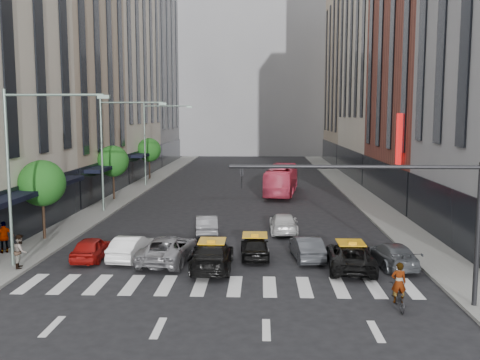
# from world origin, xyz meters

# --- Properties ---
(ground) EXTENTS (160.00, 160.00, 0.00)m
(ground) POSITION_xyz_m (0.00, 0.00, 0.00)
(ground) COLOR black
(ground) RESTS_ON ground
(sidewalk_left) EXTENTS (3.00, 96.00, 0.15)m
(sidewalk_left) POSITION_xyz_m (-11.50, 30.00, 0.07)
(sidewalk_left) COLOR slate
(sidewalk_left) RESTS_ON ground
(sidewalk_right) EXTENTS (3.00, 96.00, 0.15)m
(sidewalk_right) POSITION_xyz_m (11.50, 30.00, 0.07)
(sidewalk_right) COLOR slate
(sidewalk_right) RESTS_ON ground
(building_left_b) EXTENTS (8.00, 16.00, 24.00)m
(building_left_b) POSITION_xyz_m (-17.00, 28.00, 12.00)
(building_left_b) COLOR tan
(building_left_b) RESTS_ON ground
(building_left_c) EXTENTS (8.00, 20.00, 36.00)m
(building_left_c) POSITION_xyz_m (-17.00, 46.00, 18.00)
(building_left_c) COLOR beige
(building_left_c) RESTS_ON ground
(building_left_d) EXTENTS (8.00, 18.00, 30.00)m
(building_left_d) POSITION_xyz_m (-17.00, 65.00, 15.00)
(building_left_d) COLOR gray
(building_left_d) RESTS_ON ground
(building_right_b) EXTENTS (8.00, 18.00, 26.00)m
(building_right_b) POSITION_xyz_m (17.00, 27.00, 13.00)
(building_right_b) COLOR brown
(building_right_b) RESTS_ON ground
(building_right_c) EXTENTS (8.00, 20.00, 40.00)m
(building_right_c) POSITION_xyz_m (17.00, 46.00, 20.00)
(building_right_c) COLOR beige
(building_right_c) RESTS_ON ground
(building_right_d) EXTENTS (8.00, 18.00, 28.00)m
(building_right_d) POSITION_xyz_m (17.00, 65.00, 14.00)
(building_right_d) COLOR tan
(building_right_d) RESTS_ON ground
(building_far) EXTENTS (30.00, 10.00, 36.00)m
(building_far) POSITION_xyz_m (0.00, 85.00, 18.00)
(building_far) COLOR gray
(building_far) RESTS_ON ground
(tree_near) EXTENTS (2.88, 2.88, 4.95)m
(tree_near) POSITION_xyz_m (-11.80, 10.00, 3.65)
(tree_near) COLOR black
(tree_near) RESTS_ON sidewalk_left
(tree_mid) EXTENTS (2.88, 2.88, 4.95)m
(tree_mid) POSITION_xyz_m (-11.80, 26.00, 3.65)
(tree_mid) COLOR black
(tree_mid) RESTS_ON sidewalk_left
(tree_far) EXTENTS (2.88, 2.88, 4.95)m
(tree_far) POSITION_xyz_m (-11.80, 42.00, 3.65)
(tree_far) COLOR black
(tree_far) RESTS_ON sidewalk_left
(streetlamp_near) EXTENTS (5.38, 0.25, 9.00)m
(streetlamp_near) POSITION_xyz_m (-10.04, 4.00, 5.90)
(streetlamp_near) COLOR gray
(streetlamp_near) RESTS_ON sidewalk_left
(streetlamp_mid) EXTENTS (5.38, 0.25, 9.00)m
(streetlamp_mid) POSITION_xyz_m (-10.04, 20.00, 5.90)
(streetlamp_mid) COLOR gray
(streetlamp_mid) RESTS_ON sidewalk_left
(streetlamp_far) EXTENTS (5.38, 0.25, 9.00)m
(streetlamp_far) POSITION_xyz_m (-10.04, 36.00, 5.90)
(streetlamp_far) COLOR gray
(streetlamp_far) RESTS_ON sidewalk_left
(traffic_signal) EXTENTS (10.10, 0.20, 6.00)m
(traffic_signal) POSITION_xyz_m (7.69, -1.00, 4.47)
(traffic_signal) COLOR black
(traffic_signal) RESTS_ON ground
(liberty_sign) EXTENTS (0.30, 0.70, 4.00)m
(liberty_sign) POSITION_xyz_m (12.60, 20.00, 6.00)
(liberty_sign) COLOR red
(liberty_sign) RESTS_ON ground
(car_red) EXTENTS (1.54, 3.76, 1.28)m
(car_red) POSITION_xyz_m (-7.45, 5.76, 0.64)
(car_red) COLOR #99100D
(car_red) RESTS_ON ground
(car_white_front) EXTENTS (1.84, 4.15, 1.32)m
(car_white_front) POSITION_xyz_m (-5.30, 5.94, 0.66)
(car_white_front) COLOR white
(car_white_front) RESTS_ON ground
(car_silver) EXTENTS (2.99, 5.43, 1.44)m
(car_silver) POSITION_xyz_m (-3.16, 5.46, 0.72)
(car_silver) COLOR gray
(car_silver) RESTS_ON ground
(taxi_left) EXTENTS (2.07, 5.03, 1.46)m
(taxi_left) POSITION_xyz_m (-0.69, 4.20, 0.73)
(taxi_left) COLOR black
(taxi_left) RESTS_ON ground
(taxi_center) EXTENTS (1.71, 3.85, 1.29)m
(taxi_center) POSITION_xyz_m (1.47, 6.42, 0.64)
(taxi_center) COLOR black
(taxi_center) RESTS_ON ground
(car_grey_mid) EXTENTS (1.80, 4.08, 1.30)m
(car_grey_mid) POSITION_xyz_m (4.30, 6.28, 0.65)
(car_grey_mid) COLOR #37393D
(car_grey_mid) RESTS_ON ground
(taxi_right) EXTENTS (2.58, 5.06, 1.37)m
(taxi_right) POSITION_xyz_m (6.37, 4.47, 0.68)
(taxi_right) COLOR black
(taxi_right) RESTS_ON ground
(car_grey_curb) EXTENTS (2.24, 4.49, 1.25)m
(car_grey_curb) POSITION_xyz_m (8.64, 5.06, 0.63)
(car_grey_curb) COLOR #474B50
(car_grey_curb) RESTS_ON ground
(car_row2_left) EXTENTS (1.83, 4.10, 1.31)m
(car_row2_left) POSITION_xyz_m (-1.77, 12.04, 0.65)
(car_row2_left) COLOR gray
(car_row2_left) RESTS_ON ground
(car_row2_right) EXTENTS (1.84, 4.47, 1.29)m
(car_row2_right) POSITION_xyz_m (3.31, 12.97, 0.65)
(car_row2_right) COLOR silver
(car_row2_right) RESTS_ON ground
(bus) EXTENTS (3.81, 10.64, 2.90)m
(bus) POSITION_xyz_m (3.85, 30.37, 1.45)
(bus) COLOR #EC4565
(bus) RESTS_ON ground
(motorcycle) EXTENTS (0.66, 1.87, 0.98)m
(motorcycle) POSITION_xyz_m (7.39, -1.11, 0.49)
(motorcycle) COLOR black
(motorcycle) RESTS_ON ground
(rider) EXTENTS (0.62, 0.41, 1.68)m
(rider) POSITION_xyz_m (7.39, -1.11, 1.82)
(rider) COLOR gray
(rider) RESTS_ON motorcycle
(pedestrian_near) EXTENTS (0.86, 0.98, 1.71)m
(pedestrian_near) POSITION_xyz_m (-10.40, 3.60, 1.01)
(pedestrian_near) COLOR gray
(pedestrian_near) RESTS_ON sidewalk_left
(pedestrian_far) EXTENTS (1.11, 0.98, 1.80)m
(pedestrian_far) POSITION_xyz_m (-12.60, 6.44, 1.05)
(pedestrian_far) COLOR gray
(pedestrian_far) RESTS_ON sidewalk_left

